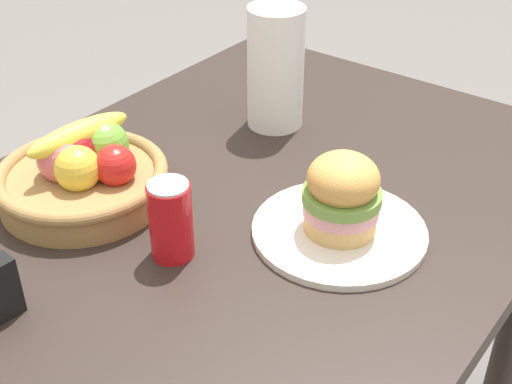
% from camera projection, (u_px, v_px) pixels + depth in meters
% --- Properties ---
extents(dining_table, '(1.40, 0.90, 0.75)m').
position_uv_depth(dining_table, '(218.00, 270.00, 1.20)').
color(dining_table, '#2D231E').
rests_on(dining_table, ground_plane).
extents(plate, '(0.28, 0.28, 0.01)m').
position_uv_depth(plate, '(339.00, 231.00, 1.11)').
color(plate, silver).
rests_on(plate, dining_table).
extents(sandwich, '(0.12, 0.12, 0.13)m').
position_uv_depth(sandwich, '(342.00, 194.00, 1.07)').
color(sandwich, '#DBAD60').
rests_on(sandwich, plate).
extents(soda_can, '(0.07, 0.07, 0.13)m').
position_uv_depth(soda_can, '(173.00, 221.00, 1.04)').
color(soda_can, red).
rests_on(soda_can, dining_table).
extents(fruit_basket, '(0.29, 0.29, 0.13)m').
position_uv_depth(fruit_basket, '(83.00, 173.00, 1.17)').
color(fruit_basket, '#9E7542').
rests_on(fruit_basket, dining_table).
extents(paper_towel_roll, '(0.11, 0.11, 0.24)m').
position_uv_depth(paper_towel_roll, '(276.00, 68.00, 1.36)').
color(paper_towel_roll, white).
rests_on(paper_towel_roll, dining_table).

